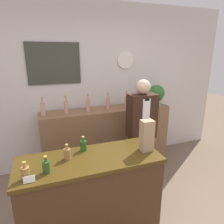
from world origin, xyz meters
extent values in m
cube|color=silver|center=(0.00, 2.00, 1.35)|extent=(5.20, 0.06, 2.70)
cube|color=#383A30|center=(-0.53, 1.96, 1.75)|extent=(0.80, 0.02, 0.62)
cylinder|color=white|center=(0.66, 1.95, 1.79)|extent=(0.29, 0.03, 0.29)
cube|color=brown|center=(0.24, 1.73, 0.51)|extent=(2.16, 0.43, 1.02)
cube|color=#422B19|center=(-0.36, 0.45, 0.43)|extent=(1.39, 0.53, 0.87)
cube|color=#45320F|center=(-0.36, 0.45, 0.89)|extent=(1.42, 0.56, 0.04)
cylinder|color=#9E6B38|center=(-0.36, 0.24, 0.29)|extent=(0.07, 0.07, 0.26)
cylinder|color=brown|center=(0.25, 0.24, 0.29)|extent=(0.07, 0.07, 0.26)
cube|color=#331E14|center=(0.57, 1.12, 0.36)|extent=(0.30, 0.24, 0.73)
cube|color=#331E14|center=(0.57, 1.12, 1.04)|extent=(0.40, 0.24, 0.63)
cube|color=white|center=(0.57, 1.00, 1.18)|extent=(0.11, 0.01, 0.28)
cube|color=black|center=(0.57, 1.00, 1.31)|extent=(0.07, 0.01, 0.03)
sphere|color=#DBB293|center=(0.57, 1.12, 1.46)|extent=(0.21, 0.21, 0.21)
cylinder|color=#9E998E|center=(1.16, 1.71, 1.06)|extent=(0.20, 0.20, 0.09)
sphere|color=#2D6B2D|center=(1.16, 1.71, 1.23)|extent=(0.28, 0.28, 0.28)
cube|color=tan|center=(0.24, 0.41, 1.08)|extent=(0.13, 0.11, 0.34)
cube|color=white|center=(-0.92, 0.24, 0.94)|extent=(0.09, 0.02, 0.06)
cylinder|color=olive|center=(-0.94, 0.29, 0.96)|extent=(0.07, 0.07, 0.11)
cylinder|color=olive|center=(-0.94, 0.29, 1.04)|extent=(0.03, 0.03, 0.04)
cylinder|color=#B29933|center=(-0.94, 0.29, 1.06)|extent=(0.03, 0.03, 0.01)
cylinder|color=#315021|center=(-0.78, 0.33, 0.96)|extent=(0.07, 0.07, 0.11)
cylinder|color=#315021|center=(-0.78, 0.33, 1.04)|extent=(0.03, 0.03, 0.04)
cylinder|color=#B29933|center=(-0.78, 0.33, 1.06)|extent=(0.03, 0.03, 0.01)
cylinder|color=#996B40|center=(-0.57, 0.50, 0.96)|extent=(0.07, 0.07, 0.11)
cylinder|color=#996B40|center=(-0.57, 0.50, 1.04)|extent=(0.03, 0.03, 0.04)
cylinder|color=#B29933|center=(-0.57, 0.50, 1.06)|extent=(0.03, 0.03, 0.01)
cylinder|color=#27541E|center=(-0.39, 0.63, 0.96)|extent=(0.07, 0.07, 0.11)
cylinder|color=#27541E|center=(-0.39, 0.63, 1.04)|extent=(0.03, 0.03, 0.04)
cylinder|color=#B29933|center=(-0.39, 0.63, 1.06)|extent=(0.03, 0.03, 0.01)
cylinder|color=tan|center=(-0.76, 1.74, 1.11)|extent=(0.06, 0.06, 0.19)
cylinder|color=tan|center=(-0.76, 1.74, 1.24)|extent=(0.02, 0.02, 0.07)
cylinder|color=#B29933|center=(-0.76, 1.74, 1.28)|extent=(0.03, 0.03, 0.02)
cylinder|color=tan|center=(-0.42, 1.73, 1.11)|extent=(0.06, 0.06, 0.19)
cylinder|color=tan|center=(-0.42, 1.73, 1.24)|extent=(0.02, 0.02, 0.07)
cylinder|color=#B29933|center=(-0.42, 1.73, 1.28)|extent=(0.03, 0.03, 0.02)
cylinder|color=tan|center=(-0.08, 1.71, 1.11)|extent=(0.06, 0.06, 0.19)
cylinder|color=tan|center=(-0.08, 1.71, 1.24)|extent=(0.02, 0.02, 0.07)
cylinder|color=#B29933|center=(-0.08, 1.71, 1.28)|extent=(0.03, 0.03, 0.02)
cylinder|color=tan|center=(0.26, 1.73, 1.11)|extent=(0.06, 0.06, 0.19)
cylinder|color=tan|center=(0.26, 1.73, 1.24)|extent=(0.02, 0.02, 0.07)
cylinder|color=#B29933|center=(0.26, 1.73, 1.28)|extent=(0.03, 0.03, 0.02)
cylinder|color=tan|center=(0.60, 1.74, 1.11)|extent=(0.06, 0.06, 0.19)
cylinder|color=tan|center=(0.60, 1.74, 1.24)|extent=(0.02, 0.02, 0.07)
cylinder|color=#B29933|center=(0.60, 1.74, 1.28)|extent=(0.03, 0.03, 0.02)
cylinder|color=tan|center=(0.94, 1.74, 1.11)|extent=(0.06, 0.06, 0.19)
cylinder|color=tan|center=(0.94, 1.74, 1.24)|extent=(0.02, 0.02, 0.07)
cylinder|color=#B29933|center=(0.94, 1.74, 1.28)|extent=(0.03, 0.03, 0.02)
camera|label=1|loc=(-0.76, -1.29, 1.92)|focal=32.00mm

